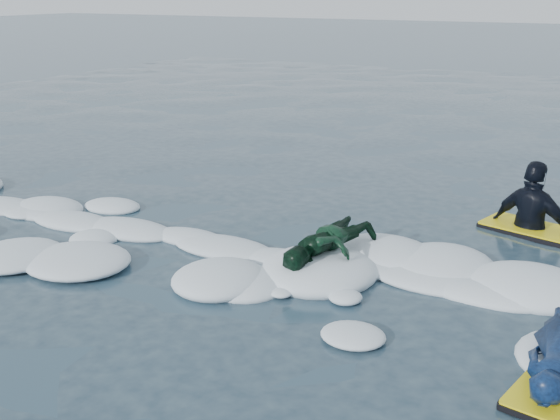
{
  "coord_description": "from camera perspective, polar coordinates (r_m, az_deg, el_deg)",
  "views": [
    {
      "loc": [
        3.35,
        -5.05,
        2.93
      ],
      "look_at": [
        -0.21,
        1.6,
        0.53
      ],
      "focal_mm": 45.0,
      "sensor_mm": 36.0,
      "label": 1
    }
  ],
  "objects": [
    {
      "name": "prone_child_unit",
      "position": [
        7.53,
        4.0,
        -3.21
      ],
      "size": [
        0.91,
        1.4,
        0.5
      ],
      "rotation": [
        0.0,
        0.0,
        1.49
      ],
      "color": "black",
      "rests_on": "ground"
    },
    {
      "name": "ground",
      "position": [
        6.73,
        -4.89,
        -8.23
      ],
      "size": [
        120.0,
        120.0,
        0.0
      ],
      "primitive_type": "plane",
      "color": "#1A313F",
      "rests_on": "ground"
    },
    {
      "name": "foam_band",
      "position": [
        7.54,
        -0.61,
        -5.23
      ],
      "size": [
        12.0,
        3.1,
        0.3
      ],
      "primitive_type": null,
      "color": "white",
      "rests_on": "ground"
    },
    {
      "name": "waiting_rider_unit",
      "position": [
        9.3,
        19.69,
        -1.56
      ],
      "size": [
        1.31,
        0.93,
        1.77
      ],
      "rotation": [
        0.0,
        0.0,
        -0.26
      ],
      "color": "black",
      "rests_on": "ground"
    }
  ]
}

